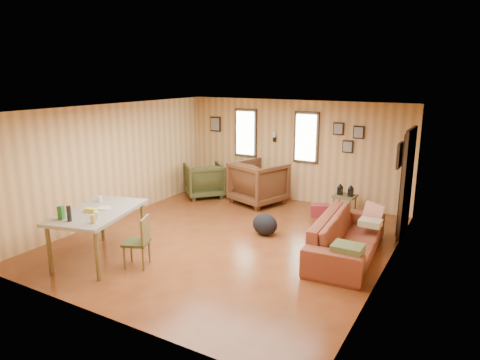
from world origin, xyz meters
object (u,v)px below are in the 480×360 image
object	(u,v)px
side_table	(345,194)
recliner_green	(204,179)
recliner_brown	(259,181)
dining_table	(97,215)
end_table	(234,177)
sofa	(347,230)

from	to	relation	value
side_table	recliner_green	bearing A→B (deg)	-176.45
recliner_brown	recliner_green	world-z (taller)	recliner_brown
recliner_brown	side_table	distance (m)	2.04
recliner_brown	recliner_green	xyz separation A→B (m)	(-1.45, -0.15, -0.10)
side_table	dining_table	xyz separation A→B (m)	(-2.87, -4.15, 0.27)
end_table	side_table	bearing A→B (deg)	-9.38
side_table	dining_table	distance (m)	5.05
dining_table	recliner_green	bearing A→B (deg)	84.32
recliner_brown	recliner_green	size ratio (longest dim) A/B	1.21
sofa	end_table	distance (m)	4.47
recliner_green	sofa	bearing A→B (deg)	109.64
recliner_brown	dining_table	world-z (taller)	recliner_brown
dining_table	side_table	bearing A→B (deg)	40.73
sofa	side_table	bearing A→B (deg)	13.17
sofa	recliner_brown	world-z (taller)	recliner_brown
sofa	end_table	bearing A→B (deg)	51.28
recliner_green	side_table	distance (m)	3.50
sofa	end_table	size ratio (longest dim) A/B	3.17
side_table	dining_table	world-z (taller)	dining_table
recliner_brown	end_table	distance (m)	1.17
side_table	dining_table	size ratio (longest dim) A/B	0.39
end_table	sofa	bearing A→B (deg)	-34.47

